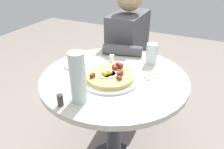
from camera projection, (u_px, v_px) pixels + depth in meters
dining_table at (114, 101)px, 1.31m from camera, size 0.81×0.81×0.72m
person_seated at (127, 65)px, 1.82m from camera, size 0.53×0.34×1.14m
pizza_plate at (110, 79)px, 1.18m from camera, size 0.31×0.31×0.01m
breakfast_pizza at (110, 76)px, 1.17m from camera, size 0.26×0.26×0.05m
bread_plate at (78, 65)px, 1.34m from camera, size 0.16×0.16×0.01m
napkin at (159, 75)px, 1.23m from camera, size 0.22×0.22×0.00m
fork at (161, 76)px, 1.21m from camera, size 0.15×0.12×0.00m
knife at (157, 73)px, 1.24m from camera, size 0.15×0.12×0.00m
water_glass at (152, 53)px, 1.34m from camera, size 0.07×0.07×0.12m
water_bottle at (78, 78)px, 0.96m from camera, size 0.07×0.07×0.24m
salt_shaker at (112, 58)px, 1.37m from camera, size 0.03×0.03×0.05m
pepper_shaker at (60, 100)px, 0.98m from camera, size 0.03×0.03×0.06m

